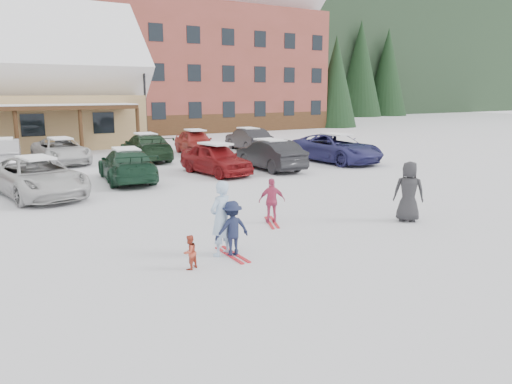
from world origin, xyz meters
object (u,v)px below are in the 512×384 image
parked_car_9 (3,153)px  parked_car_11 (146,147)px  lamp_post (145,101)px  child_navy (232,228)px  parked_car_6 (336,148)px  parked_car_13 (248,139)px  bystander_dark (409,192)px  parked_car_3 (127,165)px  alpine_hotel (180,44)px  parked_car_10 (61,151)px  parked_car_5 (270,155)px  adult_skier (221,218)px  parked_car_4 (216,159)px  toddler_red (190,252)px  parked_car_2 (37,177)px  parked_car_12 (195,142)px  child_magenta (272,201)px

parked_car_9 → parked_car_11: parked_car_11 is taller
lamp_post → parked_car_11: lamp_post is taller
child_navy → parked_car_6: parked_car_6 is taller
lamp_post → parked_car_13: size_ratio=1.25×
bystander_dark → parked_car_3: size_ratio=0.37×
alpine_hotel → parked_car_10: size_ratio=6.32×
parked_car_3 → parked_car_5: 7.15m
parked_car_5 → parked_car_6: parked_car_6 is taller
child_navy → alpine_hotel: bearing=-110.0°
parked_car_3 → parked_car_6: 11.69m
parked_car_5 → parked_car_11: parked_car_11 is taller
parked_car_3 → parked_car_10: 7.46m
adult_skier → parked_car_9: bearing=-101.8°
parked_car_6 → parked_car_11: parked_car_6 is taller
bystander_dark → parked_car_4: (-0.85, 10.85, -0.18)m
alpine_hotel → adult_skier: bearing=-112.5°
bystander_dark → parked_car_11: size_ratio=0.35×
parked_car_5 → parked_car_11: (-4.07, 6.60, 0.01)m
toddler_red → bystander_dark: bearing=156.5°
parked_car_2 → parked_car_3: size_ratio=1.07×
toddler_red → parked_car_12: parked_car_12 is taller
parked_car_3 → parked_car_6: (11.69, -0.21, 0.07)m
child_navy → parked_car_9: size_ratio=0.29×
alpine_hotel → parked_car_11: bearing=-118.5°
bystander_dark → parked_car_13: size_ratio=0.41×
adult_skier → parked_car_3: adult_skier is taller
child_navy → parked_car_12: 20.03m
child_navy → parked_car_12: parked_car_12 is taller
parked_car_2 → parked_car_11: size_ratio=1.00×
alpine_hotel → parked_car_9: (-18.96, -20.60, -7.88)m
alpine_hotel → parked_car_10: bearing=-128.3°
adult_skier → bystander_dark: bystander_dark is taller
parked_car_3 → adult_skier: bearing=91.4°
child_magenta → lamp_post: bearing=-76.7°
bystander_dark → parked_car_12: 18.54m
toddler_red → parked_car_10: parked_car_10 is taller
parked_car_12 → parked_car_13: parked_car_12 is taller
parked_car_4 → parked_car_5: 2.98m
child_navy → parked_car_13: (11.65, 18.57, 0.07)m
child_magenta → parked_car_9: size_ratio=0.30×
bystander_dark → parked_car_4: bystander_dark is taller
parked_car_11 → bystander_dark: bearing=102.5°
alpine_hotel → parked_car_2: size_ratio=5.98×
adult_skier → toddler_red: adult_skier is taller
parked_car_11 → parked_car_12: bearing=-156.1°
bystander_dark → parked_car_2: size_ratio=0.35×
adult_skier → child_magenta: (2.68, 1.84, -0.23)m
parked_car_4 → parked_car_5: size_ratio=0.94×
parked_car_4 → parked_car_6: bearing=-5.5°
bystander_dark → parked_car_9: size_ratio=0.40×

